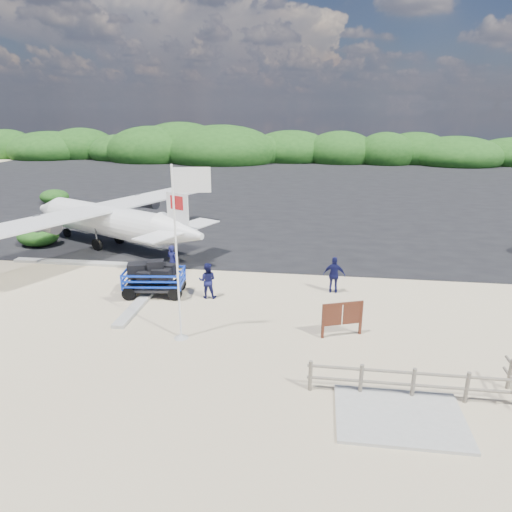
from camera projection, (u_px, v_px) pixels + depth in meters
The scene contains 13 objects.
ground at pixel (240, 314), 18.98m from camera, with size 160.00×160.00×0.00m, color beige.
asphalt_apron at pixel (289, 189), 47.20m from camera, with size 90.00×50.00×0.04m, color #B2B2B2, non-canonical shape.
lagoon at pixel (58, 289), 21.54m from camera, with size 9.00×7.00×0.40m, color #B2B2B2, non-canonical shape.
walkway_pad at pixel (399, 418), 12.63m from camera, with size 3.50×2.50×0.10m, color #B2B2B2, non-canonical shape.
vegetation_band at pixel (299, 161), 70.72m from camera, with size 124.00×8.00×4.40m, color #B2B2B2, non-canonical shape.
fence at pixel (411, 398), 13.51m from camera, with size 6.40×2.00×1.10m, color #B2B2B2, non-canonical shape.
baggage_cart at pixel (155, 295), 20.85m from camera, with size 2.87×1.64×1.44m, color #0D34CC, non-canonical shape.
flagpole at pixel (181, 338), 17.01m from camera, with size 1.28×0.53×6.41m, color white, non-canonical shape.
signboard at pixel (341, 336), 17.16m from camera, with size 1.70×0.16×1.40m, color #552718, non-canonical shape.
crew_a at pixel (172, 261), 22.80m from camera, with size 0.61×0.40×1.67m, color #121444.
crew_b at pixel (207, 280), 20.34m from camera, with size 0.80×0.62×1.64m, color #121444.
crew_c at pixel (334, 275), 20.88m from camera, with size 1.01×0.42×1.72m, color #121444.
aircraft_large at pixel (435, 201), 41.16m from camera, with size 16.63×16.63×4.99m, color #B2B2B2, non-canonical shape.
Camera 1 is at (2.98, -17.02, 8.25)m, focal length 32.00 mm.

